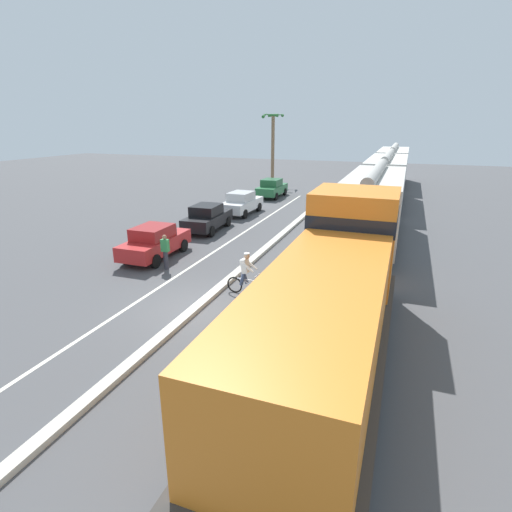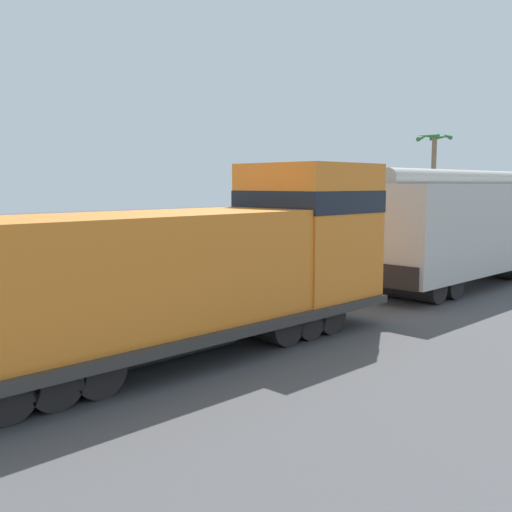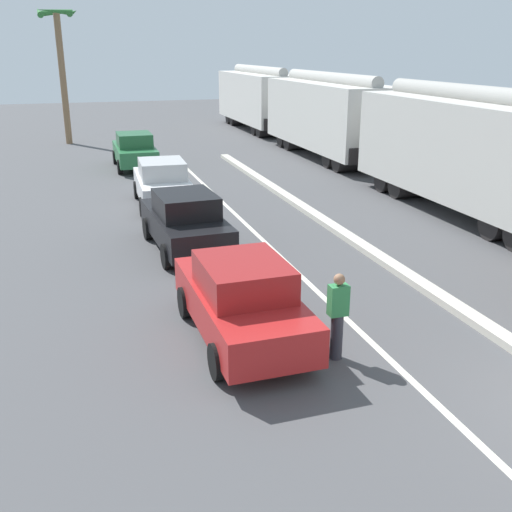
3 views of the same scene
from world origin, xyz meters
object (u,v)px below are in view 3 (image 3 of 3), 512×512
at_px(parked_car_white, 162,183).
at_px(parked_car_green, 135,150).
at_px(pedestrian_by_cars, 338,315).
at_px(parked_car_black, 185,221).
at_px(palm_tree_near, 60,51).
at_px(parked_car_red, 241,299).
at_px(hopper_car_lead, 473,152).
at_px(hopper_car_middle, 328,116).
at_px(hopper_car_trailing, 258,98).

relative_size(parked_car_white, parked_car_green, 1.01).
xyz_separation_m(parked_car_green, pedestrian_by_cars, (1.34, -19.38, 0.03)).
distance_m(parked_car_black, palm_tree_near, 21.92).
bearing_deg(parked_car_red, parked_car_black, 89.84).
distance_m(hopper_car_lead, parked_car_black, 9.82).
bearing_deg(palm_tree_near, parked_car_white, -79.61).
height_order(parked_car_black, parked_car_white, same).
bearing_deg(palm_tree_near, hopper_car_lead, -58.49).
height_order(parked_car_green, pedestrian_by_cars, same).
distance_m(hopper_car_lead, parked_car_white, 10.48).
bearing_deg(parked_car_green, hopper_car_middle, 0.02).
bearing_deg(hopper_car_lead, hopper_car_middle, 90.00).
bearing_deg(parked_car_green, hopper_car_trailing, 50.26).
bearing_deg(parked_car_white, parked_car_black, -91.90).
xyz_separation_m(hopper_car_trailing, parked_car_white, (-9.52, -19.01, -1.26)).
bearing_deg(parked_car_green, parked_car_white, -89.03).
xyz_separation_m(parked_car_black, parked_car_white, (0.17, 5.12, 0.00)).
xyz_separation_m(hopper_car_lead, parked_car_red, (-9.71, -6.55, -1.26)).
xyz_separation_m(hopper_car_middle, parked_car_red, (-9.71, -18.15, -1.26)).
distance_m(hopper_car_trailing, parked_car_green, 15.14).
distance_m(parked_car_red, palm_tree_near, 27.41).
xyz_separation_m(palm_tree_near, pedestrian_by_cars, (4.19, -28.16, -4.30)).
xyz_separation_m(hopper_car_middle, parked_car_white, (-9.52, -7.41, -1.26)).
relative_size(hopper_car_trailing, palm_tree_near, 1.41).
distance_m(hopper_car_trailing, parked_car_white, 21.30).
xyz_separation_m(parked_car_red, parked_car_white, (0.19, 10.74, 0.00)).
height_order(parked_car_red, palm_tree_near, palm_tree_near).
bearing_deg(hopper_car_lead, parked_car_green, 129.76).
bearing_deg(parked_car_white, hopper_car_trailing, 63.39).
bearing_deg(parked_car_green, palm_tree_near, 107.94).
height_order(hopper_car_lead, parked_car_black, hopper_car_lead).
bearing_deg(parked_car_green, parked_car_black, -90.20).
distance_m(hopper_car_lead, pedestrian_by_cars, 11.45).
xyz_separation_m(hopper_car_trailing, parked_car_red, (-9.71, -29.75, -1.26)).
bearing_deg(parked_car_black, hopper_car_middle, 52.27).
xyz_separation_m(hopper_car_trailing, palm_tree_near, (-12.49, -2.82, 3.07)).
height_order(hopper_car_middle, pedestrian_by_cars, hopper_car_middle).
bearing_deg(hopper_car_lead, parked_car_black, -174.54).
height_order(parked_car_red, pedestrian_by_cars, same).
bearing_deg(pedestrian_by_cars, parked_car_white, 95.80).
xyz_separation_m(parked_car_black, palm_tree_near, (-2.80, 21.31, 4.33)).
distance_m(parked_car_black, parked_car_green, 12.52).
bearing_deg(hopper_car_lead, hopper_car_trailing, 90.00).
height_order(hopper_car_middle, parked_car_white, hopper_car_middle).
relative_size(hopper_car_middle, pedestrian_by_cars, 6.54).
xyz_separation_m(parked_car_red, palm_tree_near, (-2.78, 26.92, 4.33)).
bearing_deg(parked_car_green, hopper_car_lead, -50.24).
relative_size(hopper_car_lead, parked_car_red, 2.50).
relative_size(hopper_car_trailing, parked_car_black, 2.48).
height_order(hopper_car_trailing, parked_car_green, hopper_car_trailing).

